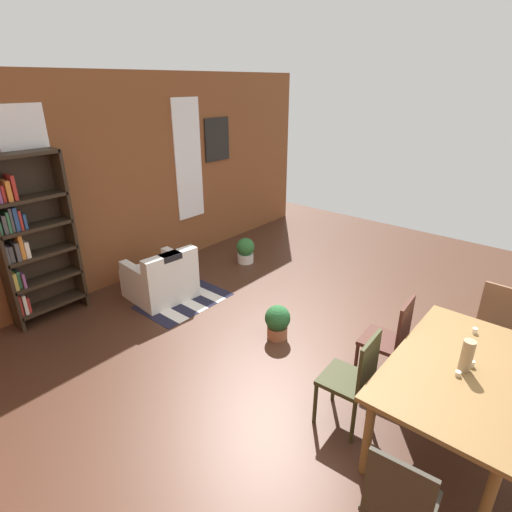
{
  "coord_description": "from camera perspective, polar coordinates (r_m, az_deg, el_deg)",
  "views": [
    {
      "loc": [
        -3.21,
        -1.37,
        2.84
      ],
      "look_at": [
        0.01,
        1.34,
        1.02
      ],
      "focal_mm": 28.53,
      "sensor_mm": 36.0,
      "label": 1
    }
  ],
  "objects": [
    {
      "name": "tealight_candle_2",
      "position": [
        3.59,
        26.44,
        -14.54
      ],
      "size": [
        0.04,
        0.04,
        0.04
      ],
      "primitive_type": "cylinder",
      "color": "silver",
      "rests_on": "dining_table"
    },
    {
      "name": "tealight_candle_1",
      "position": [
        3.73,
        27.98,
        -13.17
      ],
      "size": [
        0.04,
        0.04,
        0.05
      ],
      "primitive_type": "cylinder",
      "color": "silver",
      "rests_on": "dining_table"
    },
    {
      "name": "potted_plant_corner",
      "position": [
        4.88,
        3.03,
        -9.11
      ],
      "size": [
        0.31,
        0.31,
        0.42
      ],
      "color": "#9E6042",
      "rests_on": "ground"
    },
    {
      "name": "bookshelf_tall",
      "position": [
        5.6,
        -29.12,
        2.1
      ],
      "size": [
        0.88,
        0.28,
        2.1
      ],
      "color": "#2D2319",
      "rests_on": "ground"
    },
    {
      "name": "window_pane_0",
      "position": [
        5.69,
        -28.6,
        8.36
      ],
      "size": [
        0.55,
        0.02,
        1.94
      ],
      "primitive_type": "cube",
      "color": "white"
    },
    {
      "name": "armchair_white",
      "position": [
        5.86,
        -13.13,
        -3.2
      ],
      "size": [
        0.86,
        0.86,
        0.75
      ],
      "color": "silver",
      "rests_on": "ground"
    },
    {
      "name": "dining_chair_head_right",
      "position": [
        4.87,
        30.34,
        -8.77
      ],
      "size": [
        0.41,
        0.41,
        0.95
      ],
      "color": "brown",
      "rests_on": "ground"
    },
    {
      "name": "ground_plane",
      "position": [
        4.5,
        13.64,
        -16.58
      ],
      "size": [
        9.96,
        9.96,
        0.0
      ],
      "primitive_type": "plane",
      "color": "#44271A"
    },
    {
      "name": "vase_on_table",
      "position": [
        3.61,
        27.47,
        -12.27
      ],
      "size": [
        0.09,
        0.09,
        0.26
      ],
      "primitive_type": "cylinder",
      "color": "#998466",
      "rests_on": "dining_table"
    },
    {
      "name": "tealight_candle_0",
      "position": [
        4.18,
        28.34,
        -9.2
      ],
      "size": [
        0.04,
        0.04,
        0.05
      ],
      "primitive_type": "cylinder",
      "color": "silver",
      "rests_on": "dining_table"
    },
    {
      "name": "window_pane_1",
      "position": [
        6.94,
        -9.47,
        13.1
      ],
      "size": [
        0.55,
        0.02,
        1.94
      ],
      "primitive_type": "cube",
      "color": "white"
    },
    {
      "name": "dining_chair_head_left",
      "position": [
        2.98,
        19.42,
        -29.85
      ],
      "size": [
        0.43,
        0.43,
        0.95
      ],
      "color": "#302C22",
      "rests_on": "ground"
    },
    {
      "name": "potted_plant_by_shelf",
      "position": [
        6.84,
        -1.49,
        0.85
      ],
      "size": [
        0.31,
        0.31,
        0.43
      ],
      "color": "silver",
      "rests_on": "ground"
    },
    {
      "name": "back_wall_brick",
      "position": [
        6.31,
        -18.33,
        9.86
      ],
      "size": [
        8.01,
        0.12,
        2.98
      ],
      "primitive_type": "cube",
      "color": "brown",
      "rests_on": "ground"
    },
    {
      "name": "framed_picture",
      "position": [
        7.34,
        -5.5,
        15.95
      ],
      "size": [
        0.56,
        0.03,
        0.72
      ],
      "primitive_type": "cube",
      "color": "black"
    },
    {
      "name": "dining_chair_far_right",
      "position": [
        4.3,
        18.34,
        -10.81
      ],
      "size": [
        0.43,
        0.43,
        0.95
      ],
      "color": "#412119",
      "rests_on": "ground"
    },
    {
      "name": "dining_chair_far_left",
      "position": [
        3.72,
        13.54,
        -16.21
      ],
      "size": [
        0.42,
        0.42,
        0.95
      ],
      "color": "#2F3019",
      "rests_on": "ground"
    },
    {
      "name": "dining_table",
      "position": [
        3.75,
        26.93,
        -14.83
      ],
      "size": [
        1.69,
        1.02,
        0.76
      ],
      "color": "brown",
      "rests_on": "ground"
    },
    {
      "name": "striped_rug",
      "position": [
        5.83,
        -10.08,
        -6.16
      ],
      "size": [
        1.2,
        0.82,
        0.01
      ],
      "color": "#1E1E33",
      "rests_on": "ground"
    }
  ]
}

